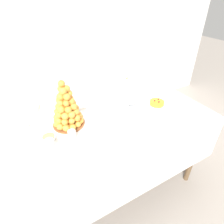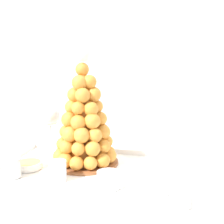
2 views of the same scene
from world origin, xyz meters
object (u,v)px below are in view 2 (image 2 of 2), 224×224
(croquembouche, at_px, (84,121))
(dessert_cup_mid_left, at_px, (58,172))
(dessert_cup_left, at_px, (12,169))
(serving_tray, at_px, (93,170))
(dessert_cup_mid_right, at_px, (161,184))
(wine_glass, at_px, (50,117))
(dessert_cup_centre, at_px, (108,180))
(creme_brulee_ramekin, at_px, (29,165))

(croquembouche, relative_size, dessert_cup_mid_left, 6.35)
(dessert_cup_left, bearing_deg, croquembouche, 42.44)
(serving_tray, xyz_separation_m, dessert_cup_left, (-0.21, -0.11, 0.03))
(dessert_cup_mid_right, height_order, wine_glass, wine_glass)
(serving_tray, height_order, wine_glass, wine_glass)
(croquembouche, distance_m, dessert_cup_centre, 0.24)
(serving_tray, height_order, dessert_cup_left, dessert_cup_left)
(dessert_cup_left, height_order, dessert_cup_centre, dessert_cup_left)
(dessert_cup_mid_right, bearing_deg, dessert_cup_centre, -177.73)
(serving_tray, distance_m, creme_brulee_ramekin, 0.21)
(croquembouche, bearing_deg, creme_brulee_ramekin, -153.29)
(creme_brulee_ramekin, bearing_deg, wine_glass, 95.23)
(serving_tray, height_order, croquembouche, croquembouche)
(dessert_cup_mid_right, relative_size, creme_brulee_ramekin, 0.62)
(dessert_cup_centre, xyz_separation_m, wine_glass, (-0.30, 0.29, 0.10))
(dessert_cup_centre, bearing_deg, dessert_cup_mid_right, 2.27)
(dessert_cup_centre, relative_size, dessert_cup_mid_right, 1.16)
(serving_tray, distance_m, croquembouche, 0.16)
(dessert_cup_centre, xyz_separation_m, creme_brulee_ramekin, (-0.28, 0.08, -0.01))
(serving_tray, bearing_deg, wine_glass, 141.90)
(dessert_cup_left, distance_m, dessert_cup_mid_left, 0.14)
(wine_glass, bearing_deg, dessert_cup_mid_left, -61.62)
(serving_tray, xyz_separation_m, creme_brulee_ramekin, (-0.20, -0.03, 0.01))
(serving_tray, xyz_separation_m, dessert_cup_centre, (0.08, -0.12, 0.02))
(serving_tray, relative_size, wine_glass, 3.37)
(dessert_cup_left, xyz_separation_m, dessert_cup_mid_left, (0.14, 0.01, 0.00))
(croquembouche, height_order, creme_brulee_ramekin, croquembouche)
(dessert_cup_left, bearing_deg, creme_brulee_ramekin, 82.03)
(dessert_cup_left, height_order, creme_brulee_ramekin, dessert_cup_left)
(wine_glass, bearing_deg, dessert_cup_left, -88.33)
(dessert_cup_left, xyz_separation_m, creme_brulee_ramekin, (0.01, 0.08, -0.01))
(dessert_cup_left, relative_size, dessert_cup_mid_right, 1.05)
(dessert_cup_centre, xyz_separation_m, dessert_cup_mid_right, (0.14, 0.01, 0.00))
(wine_glass, bearing_deg, dessert_cup_mid_right, -32.76)
(serving_tray, relative_size, creme_brulee_ramekin, 6.85)
(croquembouche, xyz_separation_m, dessert_cup_mid_right, (0.26, -0.16, -0.12))
(croquembouche, distance_m, wine_glass, 0.22)
(serving_tray, bearing_deg, dessert_cup_centre, -55.49)
(croquembouche, xyz_separation_m, dessert_cup_left, (-0.17, -0.16, -0.12))
(dessert_cup_mid_left, bearing_deg, croquembouche, 78.53)
(croquembouche, xyz_separation_m, creme_brulee_ramekin, (-0.16, -0.08, -0.13))
(croquembouche, relative_size, dessert_cup_centre, 6.07)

